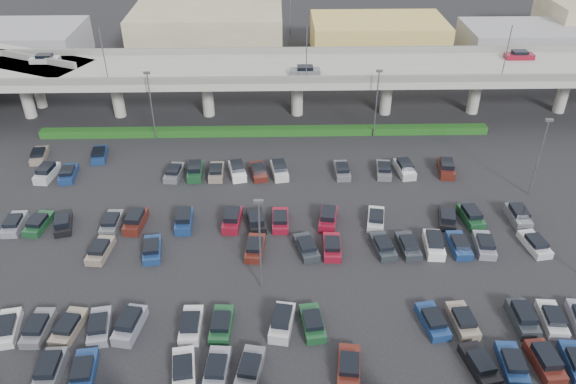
% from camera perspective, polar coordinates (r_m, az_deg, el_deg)
% --- Properties ---
extents(ground, '(280.00, 280.00, 0.00)m').
position_cam_1_polar(ground, '(62.72, -2.59, -4.60)').
color(ground, black).
extents(overpass, '(150.00, 13.00, 15.80)m').
position_cam_1_polar(overpass, '(87.52, -2.53, 12.01)').
color(overpass, gray).
rests_on(overpass, ground).
extents(hedge, '(66.00, 1.60, 1.10)m').
position_cam_1_polar(hedge, '(83.69, -2.34, 6.19)').
color(hedge, '#154012').
rests_on(hedge, ground).
extents(parked_cars, '(63.10, 41.64, 1.67)m').
position_cam_1_polar(parked_cars, '(59.45, -3.36, -6.33)').
color(parked_cars, '#4C1A14').
rests_on(parked_cars, ground).
extents(light_poles, '(66.90, 48.38, 10.30)m').
position_cam_1_polar(light_poles, '(61.08, -6.58, 1.17)').
color(light_poles, '#535358').
rests_on(light_poles, ground).
extents(distant_buildings, '(138.00, 24.00, 9.00)m').
position_cam_1_polar(distant_buildings, '(117.23, 4.14, 15.78)').
color(distant_buildings, gray).
rests_on(distant_buildings, ground).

